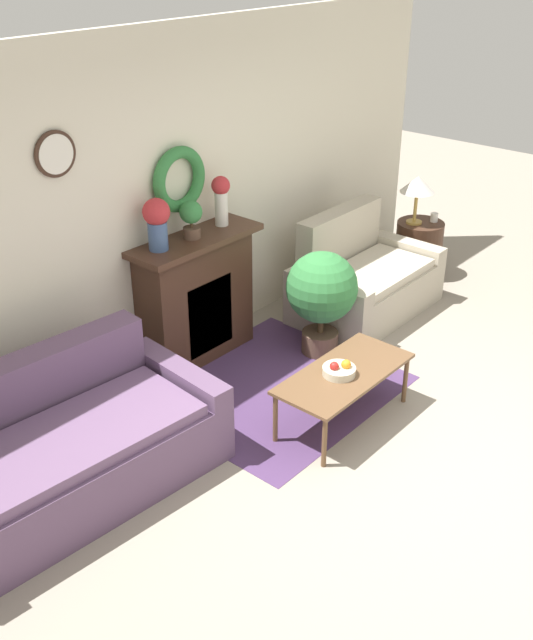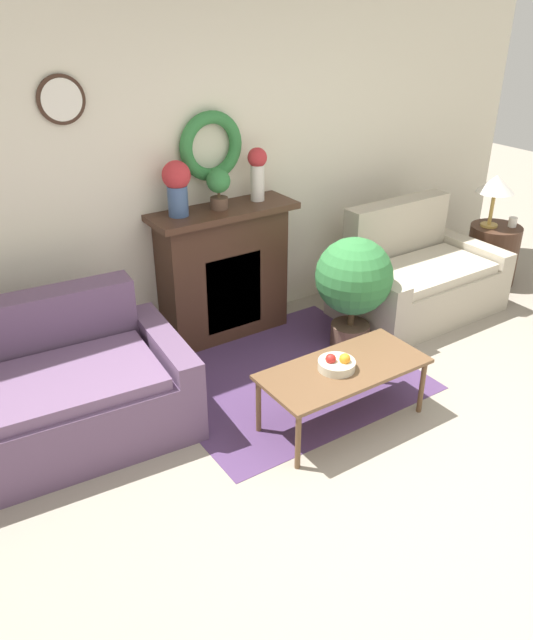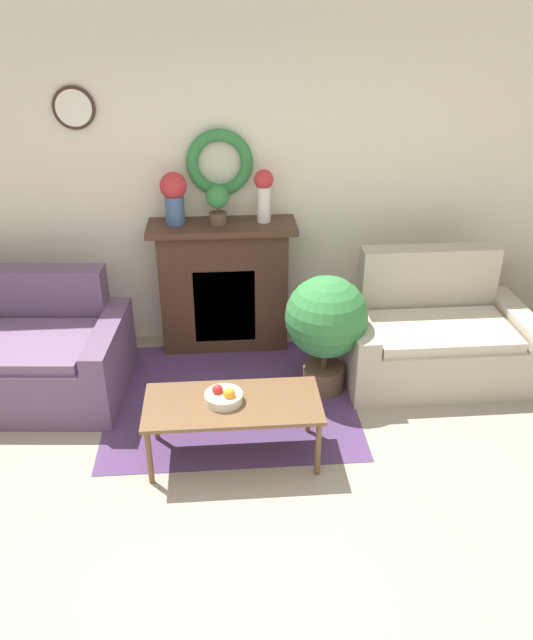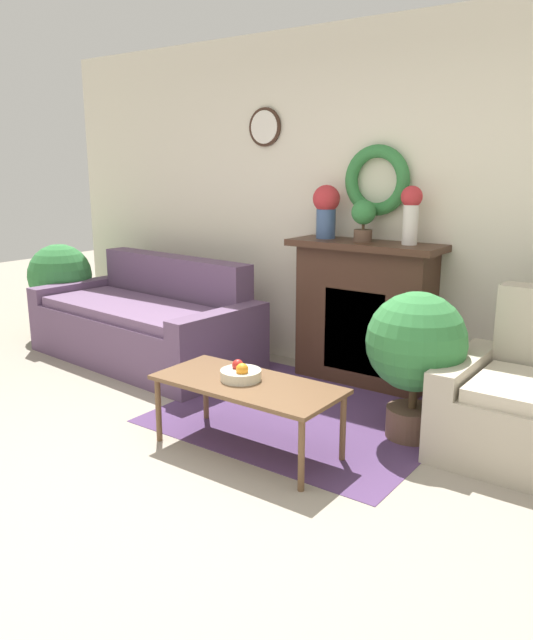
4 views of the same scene
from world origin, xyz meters
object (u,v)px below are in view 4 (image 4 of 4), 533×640
couch_left (147,324)px  coffee_table (247,388)px  fruit_bowl (241,374)px  vase_on_mantel_right (411,210)px  potted_plant_on_mantel (363,217)px  fireplace (364,312)px  potted_plant_floor_by_loveseat (416,348)px  vase_on_mantel_left (326,208)px  potted_plant_floor_by_couch (60,277)px

couch_left → coffee_table: (1.83, -0.93, 0.08)m
couch_left → coffee_table: couch_left is taller
fruit_bowl → vase_on_mantel_right: vase_on_mantel_right is taller
vase_on_mantel_right → potted_plant_on_mantel: (-0.36, -0.02, -0.06)m
fireplace → vase_on_mantel_right: bearing=0.9°
fruit_bowl → potted_plant_floor_by_loveseat: size_ratio=0.26×
coffee_table → vase_on_mantel_left: (-0.39, 1.50, 0.95)m
potted_plant_on_mantel → fireplace: bearing=26.3°
couch_left → vase_on_mantel_right: (2.14, 0.58, 1.03)m
vase_on_mantel_right → potted_plant_on_mantel: bearing=-176.8°
fruit_bowl → fireplace: bearing=88.8°
potted_plant_floor_by_couch → potted_plant_on_mantel: bearing=9.5°
couch_left → potted_plant_floor_by_loveseat: bearing=0.7°
fruit_bowl → vase_on_mantel_left: 1.76m
vase_on_mantel_left → potted_plant_on_mantel: 0.34m
fruit_bowl → potted_plant_floor_by_loveseat: potted_plant_floor_by_loveseat is taller
coffee_table → vase_on_mantel_left: size_ratio=2.74×
coffee_table → vase_on_mantel_right: size_ratio=2.70×
couch_left → potted_plant_on_mantel: potted_plant_on_mantel is taller
vase_on_mantel_left → couch_left: bearing=-158.1°
fireplace → potted_plant_on_mantel: 0.72m
fireplace → fruit_bowl: size_ratio=4.87×
potted_plant_on_mantel → potted_plant_floor_by_couch: (-3.03, -0.51, -0.70)m
couch_left → vase_on_mantel_right: size_ratio=5.15×
coffee_table → potted_plant_on_mantel: size_ratio=3.64×
coffee_table → potted_plant_floor_by_loveseat: bearing=46.5°
coffee_table → fruit_bowl: size_ratio=4.63×
fruit_bowl → couch_left: bearing=152.7°
couch_left → potted_plant_floor_by_couch: size_ratio=2.35×
fireplace → vase_on_mantel_left: 0.86m
fireplace → vase_on_mantel_right: vase_on_mantel_right is taller
fireplace → potted_plant_on_mantel: (-0.03, -0.01, 0.72)m
vase_on_mantel_left → potted_plant_floor_by_couch: bearing=-169.0°
couch_left → fruit_bowl: size_ratio=8.83×
couch_left → potted_plant_on_mantel: 2.10m
potted_plant_floor_by_loveseat → vase_on_mantel_left: bearing=145.5°
coffee_table → potted_plant_floor_by_couch: (-3.08, 0.98, 0.20)m
fruit_bowl → potted_plant_floor_by_couch: (-3.03, 0.97, 0.12)m
vase_on_mantel_left → potted_plant_floor_by_couch: (-2.70, -0.53, -0.75)m
coffee_table → potted_plant_floor_by_loveseat: potted_plant_floor_by_loveseat is taller
vase_on_mantel_right → potted_plant_on_mantel: vase_on_mantel_right is taller
fireplace → potted_plant_floor_by_couch: fireplace is taller
vase_on_mantel_right → potted_plant_on_mantel: 0.37m
fruit_bowl → potted_plant_on_mantel: 1.69m
potted_plant_on_mantel → couch_left: bearing=-162.5°
fruit_bowl → vase_on_mantel_left: (-0.33, 1.50, 0.87)m
vase_on_mantel_left → potted_plant_floor_by_couch: 2.85m
potted_plant_floor_by_couch → fireplace: bearing=9.6°
vase_on_mantel_left → potted_plant_floor_by_loveseat: vase_on_mantel_left is taller
potted_plant_floor_by_loveseat → coffee_table: bearing=-133.5°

